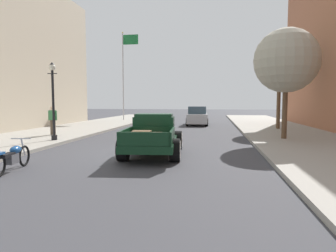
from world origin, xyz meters
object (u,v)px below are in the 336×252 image
hotrod_truck_dark_green (154,135)px  car_background_silver (197,116)px  street_tree_second (280,63)px  motorcycle_parked (12,157)px  street_lamp_near (53,95)px  street_tree_nearest (286,61)px  pedestrian_sidewalk_left (53,119)px  flagpole (125,66)px

hotrod_truck_dark_green → car_background_silver: (0.92, 14.93, 0.01)m
street_tree_second → motorcycle_parked: bearing=-126.2°
hotrod_truck_dark_green → street_lamp_near: 6.20m
street_tree_nearest → street_lamp_near: bearing=-168.4°
motorcycle_parked → pedestrian_sidewalk_left: 8.73m
motorcycle_parked → street_tree_second: size_ratio=0.34×
car_background_silver → flagpole: flagpole is taller
street_tree_nearest → street_tree_second: street_tree_second is taller
flagpole → street_tree_second: flagpole is taller
motorcycle_parked → street_lamp_near: street_lamp_near is taller
motorcycle_parked → flagpole: (-3.36, 22.77, 5.33)m
motorcycle_parked → street_tree_nearest: (9.50, 8.28, 3.70)m
motorcycle_parked → flagpole: size_ratio=0.23×
motorcycle_parked → pedestrian_sidewalk_left: (-3.29, 8.06, 0.64)m
hotrod_truck_dark_green → pedestrian_sidewalk_left: (-6.82, 4.40, 0.33)m
street_tree_nearest → street_tree_second: (0.92, 5.95, 0.63)m
pedestrian_sidewalk_left → flagpole: bearing=90.3°
street_tree_nearest → street_tree_second: bearing=81.3°
flagpole → hotrod_truck_dark_green: bearing=-70.2°
motorcycle_parked → street_tree_nearest: street_tree_nearest is taller
pedestrian_sidewalk_left → street_lamp_near: (1.27, -2.13, 1.30)m
street_lamp_near → street_tree_nearest: size_ratio=0.68×
street_lamp_near → street_tree_second: size_ratio=0.62×
hotrod_truck_dark_green → car_background_silver: bearing=86.5°
motorcycle_parked → street_lamp_near: (-2.02, 5.93, 1.94)m
car_background_silver → street_tree_second: size_ratio=0.70×
hotrod_truck_dark_green → street_tree_second: street_tree_second is taller
pedestrian_sidewalk_left → street_tree_second: bearing=24.3°
street_lamp_near → street_tree_second: 15.15m
street_lamp_near → pedestrian_sidewalk_left: bearing=120.8°
motorcycle_parked → street_lamp_near: size_ratio=0.55×
car_background_silver → flagpole: 10.16m
car_background_silver → street_tree_nearest: 11.97m
motorcycle_parked → flagpole: bearing=98.4°
car_background_silver → street_tree_nearest: size_ratio=0.77×
street_tree_nearest → street_tree_second: 6.06m
hotrod_truck_dark_green → street_tree_nearest: 8.28m
hotrod_truck_dark_green → motorcycle_parked: size_ratio=2.39×
motorcycle_parked → street_tree_nearest: size_ratio=0.37×
flagpole → street_tree_second: bearing=-31.8°
pedestrian_sidewalk_left → flagpole: size_ratio=0.18×
hotrod_truck_dark_green → car_background_silver: size_ratio=1.15×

